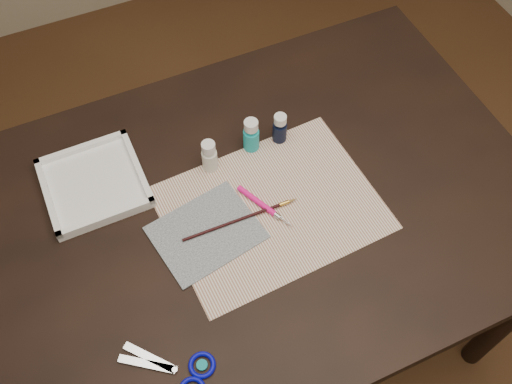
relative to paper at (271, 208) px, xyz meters
name	(u,v)px	position (x,y,z in m)	size (l,w,h in m)	color
ground	(256,322)	(-0.03, 0.02, -0.76)	(3.50, 3.50, 0.02)	#422614
table	(256,274)	(-0.03, 0.02, -0.38)	(1.30, 0.90, 0.75)	black
paper	(271,208)	(0.00, 0.00, 0.00)	(0.47, 0.36, 0.00)	white
canvas	(206,232)	(-0.16, 0.00, 0.00)	(0.22, 0.18, 0.00)	black
paint_bottle_white	(209,156)	(-0.08, 0.16, 0.04)	(0.04, 0.04, 0.09)	silver
paint_bottle_cyan	(251,135)	(0.03, 0.18, 0.05)	(0.04, 0.04, 0.09)	#18A7AE
paint_bottle_navy	(280,128)	(0.10, 0.17, 0.04)	(0.03, 0.03, 0.08)	black
paintbrush	(242,219)	(-0.07, 0.00, 0.01)	(0.27, 0.01, 0.01)	black
craft_knife	(265,207)	(-0.01, 0.00, 0.01)	(0.16, 0.01, 0.01)	#FF1287
scissors	(164,371)	(-0.34, -0.25, 0.00)	(0.20, 0.10, 0.01)	silver
palette_tray	(94,183)	(-0.34, 0.22, 0.01)	(0.22, 0.22, 0.03)	white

